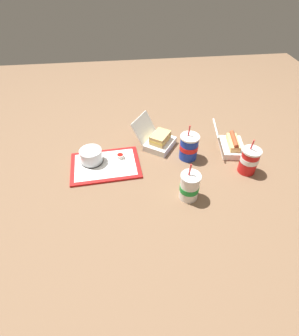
{
  "coord_description": "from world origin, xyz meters",
  "views": [
    {
      "loc": [
        0.16,
        1.03,
        0.96
      ],
      "look_at": [
        0.04,
        0.05,
        0.05
      ],
      "focal_mm": 28.0,
      "sensor_mm": 36.0,
      "label": 1
    }
  ],
  "objects_px": {
    "cake_container": "(91,156)",
    "soda_cup_left": "(189,187)",
    "plastic_fork": "(111,172)",
    "clamshell_sandwich_front": "(158,140)",
    "soda_cup_back": "(189,147)",
    "ketchup_cup": "(120,156)",
    "food_tray": "(105,165)",
    "clamshell_hotdog_center": "(231,145)",
    "soda_cup_right": "(249,160)"
  },
  "relations": [
    {
      "from": "cake_container",
      "to": "soda_cup_left",
      "type": "relative_size",
      "value": 0.6
    },
    {
      "from": "plastic_fork",
      "to": "clamshell_sandwich_front",
      "type": "distance_m",
      "value": 0.35
    },
    {
      "from": "cake_container",
      "to": "soda_cup_back",
      "type": "xyz_separation_m",
      "value": [
        -0.53,
        0.01,
        0.02
      ]
    },
    {
      "from": "soda_cup_back",
      "to": "clamshell_sandwich_front",
      "type": "bearing_deg",
      "value": -38.54
    },
    {
      "from": "clamshell_sandwich_front",
      "to": "ketchup_cup",
      "type": "bearing_deg",
      "value": 23.68
    },
    {
      "from": "plastic_fork",
      "to": "soda_cup_left",
      "type": "relative_size",
      "value": 0.54
    },
    {
      "from": "food_tray",
      "to": "cake_container",
      "type": "bearing_deg",
      "value": -25.68
    },
    {
      "from": "cake_container",
      "to": "plastic_fork",
      "type": "bearing_deg",
      "value": 136.51
    },
    {
      "from": "food_tray",
      "to": "clamshell_hotdog_center",
      "type": "height_order",
      "value": "clamshell_hotdog_center"
    },
    {
      "from": "food_tray",
      "to": "plastic_fork",
      "type": "distance_m",
      "value": 0.07
    },
    {
      "from": "cake_container",
      "to": "soda_cup_left",
      "type": "xyz_separation_m",
      "value": [
        -0.47,
        0.3,
        0.02
      ]
    },
    {
      "from": "cake_container",
      "to": "soda_cup_right",
      "type": "distance_m",
      "value": 0.83
    },
    {
      "from": "food_tray",
      "to": "ketchup_cup",
      "type": "distance_m",
      "value": 0.1
    },
    {
      "from": "plastic_fork",
      "to": "soda_cup_back",
      "type": "distance_m",
      "value": 0.44
    },
    {
      "from": "ketchup_cup",
      "to": "plastic_fork",
      "type": "distance_m",
      "value": 0.12
    },
    {
      "from": "soda_cup_right",
      "to": "food_tray",
      "type": "bearing_deg",
      "value": -9.63
    },
    {
      "from": "food_tray",
      "to": "soda_cup_right",
      "type": "xyz_separation_m",
      "value": [
        -0.75,
        0.13,
        0.07
      ]
    },
    {
      "from": "soda_cup_back",
      "to": "cake_container",
      "type": "bearing_deg",
      "value": -1.19
    },
    {
      "from": "cake_container",
      "to": "plastic_fork",
      "type": "height_order",
      "value": "cake_container"
    },
    {
      "from": "ketchup_cup",
      "to": "cake_container",
      "type": "bearing_deg",
      "value": 3.74
    },
    {
      "from": "cake_container",
      "to": "soda_cup_right",
      "type": "bearing_deg",
      "value": 168.88
    },
    {
      "from": "clamshell_sandwich_front",
      "to": "soda_cup_back",
      "type": "bearing_deg",
      "value": 141.46
    },
    {
      "from": "cake_container",
      "to": "soda_cup_left",
      "type": "height_order",
      "value": "soda_cup_left"
    },
    {
      "from": "ketchup_cup",
      "to": "soda_cup_back",
      "type": "distance_m",
      "value": 0.38
    },
    {
      "from": "ketchup_cup",
      "to": "soda_cup_left",
      "type": "distance_m",
      "value": 0.45
    },
    {
      "from": "ketchup_cup",
      "to": "plastic_fork",
      "type": "bearing_deg",
      "value": 64.88
    },
    {
      "from": "ketchup_cup",
      "to": "soda_cup_left",
      "type": "bearing_deg",
      "value": 135.08
    },
    {
      "from": "food_tray",
      "to": "plastic_fork",
      "type": "bearing_deg",
      "value": 117.2
    },
    {
      "from": "food_tray",
      "to": "soda_cup_right",
      "type": "relative_size",
      "value": 1.91
    },
    {
      "from": "food_tray",
      "to": "soda_cup_right",
      "type": "height_order",
      "value": "soda_cup_right"
    },
    {
      "from": "food_tray",
      "to": "soda_cup_left",
      "type": "xyz_separation_m",
      "value": [
        -0.4,
        0.27,
        0.06
      ]
    },
    {
      "from": "plastic_fork",
      "to": "soda_cup_back",
      "type": "xyz_separation_m",
      "value": [
        -0.43,
        -0.09,
        0.06
      ]
    },
    {
      "from": "food_tray",
      "to": "clamshell_hotdog_center",
      "type": "relative_size",
      "value": 1.81
    },
    {
      "from": "clamshell_sandwich_front",
      "to": "soda_cup_left",
      "type": "bearing_deg",
      "value": 101.88
    },
    {
      "from": "soda_cup_left",
      "to": "clamshell_hotdog_center",
      "type": "bearing_deg",
      "value": -134.74
    },
    {
      "from": "ketchup_cup",
      "to": "plastic_fork",
      "type": "relative_size",
      "value": 0.36
    },
    {
      "from": "soda_cup_right",
      "to": "soda_cup_left",
      "type": "xyz_separation_m",
      "value": [
        0.35,
        0.14,
        -0.0
      ]
    },
    {
      "from": "soda_cup_right",
      "to": "soda_cup_left",
      "type": "relative_size",
      "value": 1.0
    },
    {
      "from": "clamshell_hotdog_center",
      "to": "soda_cup_right",
      "type": "xyz_separation_m",
      "value": [
        -0.03,
        0.18,
        0.03
      ]
    },
    {
      "from": "cake_container",
      "to": "food_tray",
      "type": "bearing_deg",
      "value": 154.32
    },
    {
      "from": "clamshell_hotdog_center",
      "to": "soda_cup_back",
      "type": "height_order",
      "value": "soda_cup_back"
    },
    {
      "from": "clamshell_sandwich_front",
      "to": "soda_cup_back",
      "type": "relative_size",
      "value": 1.34
    },
    {
      "from": "clamshell_sandwich_front",
      "to": "soda_cup_right",
      "type": "height_order",
      "value": "soda_cup_right"
    },
    {
      "from": "plastic_fork",
      "to": "clamshell_hotdog_center",
      "type": "relative_size",
      "value": 0.52
    },
    {
      "from": "clamshell_sandwich_front",
      "to": "soda_cup_left",
      "type": "distance_m",
      "value": 0.42
    },
    {
      "from": "plastic_fork",
      "to": "clamshell_hotdog_center",
      "type": "height_order",
      "value": "clamshell_hotdog_center"
    },
    {
      "from": "soda_cup_right",
      "to": "soda_cup_back",
      "type": "xyz_separation_m",
      "value": [
        0.28,
        -0.15,
        -0.0
      ]
    },
    {
      "from": "soda_cup_back",
      "to": "soda_cup_left",
      "type": "xyz_separation_m",
      "value": [
        0.06,
        0.29,
        -0.0
      ]
    },
    {
      "from": "soda_cup_right",
      "to": "soda_cup_back",
      "type": "height_order",
      "value": "soda_cup_back"
    },
    {
      "from": "plastic_fork",
      "to": "soda_cup_right",
      "type": "height_order",
      "value": "soda_cup_right"
    }
  ]
}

